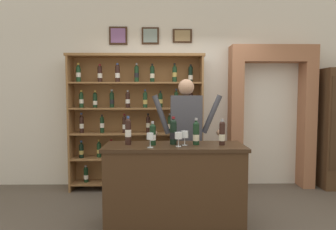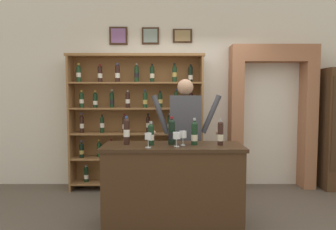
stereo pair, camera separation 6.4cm
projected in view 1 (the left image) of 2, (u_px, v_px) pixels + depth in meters
ground_plane at (187, 227)px, 3.37m from camera, size 14.00×14.00×0.02m
back_wall at (179, 84)px, 4.93m from camera, size 12.00×0.19×3.40m
wine_shelf at (136, 119)px, 4.65m from camera, size 2.14×0.34×2.15m
archway_doorway at (269, 109)px, 4.84m from camera, size 1.38×0.45×2.31m
tasting_counter at (174, 186)px, 3.33m from camera, size 1.59×0.58×0.96m
shopkeeper at (186, 129)px, 3.89m from camera, size 0.95×0.22×1.73m
tasting_bottle_super_tuscan at (128, 131)px, 3.31m from camera, size 0.07×0.07×0.33m
tasting_bottle_riserva at (153, 134)px, 3.27m from camera, size 0.07×0.07×0.27m
tasting_bottle_vin_santo at (173, 132)px, 3.32m from camera, size 0.08×0.08×0.32m
tasting_bottle_prosecco at (196, 133)px, 3.29m from camera, size 0.07×0.07×0.31m
tasting_bottle_rosso at (222, 133)px, 3.28m from camera, size 0.07×0.07×0.30m
wine_glass_left at (179, 136)px, 3.18m from camera, size 0.08×0.08×0.16m
wine_glass_center at (185, 135)px, 3.26m from camera, size 0.08×0.08×0.16m
wine_glass_right at (150, 137)px, 3.12m from camera, size 0.07×0.07×0.16m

